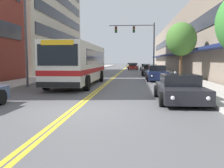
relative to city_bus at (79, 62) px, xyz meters
name	(u,v)px	position (x,y,z in m)	size (l,w,h in m)	color
ground_plane	(122,71)	(1.97, 26.85, -1.75)	(240.00, 240.00, 0.00)	#565659
sidewalk_left	(85,70)	(-5.05, 26.85, -1.67)	(3.03, 106.00, 0.17)	#B2ADA5
sidewalk_right	(160,70)	(8.99, 26.85, -1.67)	(3.03, 106.00, 0.17)	#B2ADA5
centre_line	(122,71)	(1.97, 26.85, -1.75)	(0.34, 106.00, 0.01)	yellow
office_tower_left	(25,1)	(-12.80, 19.28, 9.36)	(12.08, 24.38, 22.23)	beige
storefront_row_right	(193,46)	(14.73, 26.85, 2.71)	(9.10, 68.00, 8.92)	gray
city_bus	(79,62)	(0.00, 0.00, 0.00)	(2.94, 11.06, 3.09)	silver
car_champagne_parked_left_mid	(87,70)	(-2.33, 14.81, -1.14)	(2.15, 4.86, 1.31)	beige
car_black_parked_left_far	(96,68)	(-2.30, 22.68, -1.14)	(1.99, 4.91, 1.31)	black
car_charcoal_parked_right_foreground	(180,89)	(6.41, -7.55, -1.17)	(2.13, 4.55, 1.26)	#232328
car_navy_parked_right_mid	(157,74)	(6.39, 4.35, -1.09)	(2.00, 4.28, 1.45)	#19234C
car_dark_grey_parked_right_far	(150,70)	(6.26, 12.75, -1.11)	(2.05, 4.18, 1.38)	#38383D
car_white_parked_right_end	(145,67)	(6.40, 29.35, -1.17)	(1.98, 4.78, 1.25)	white
car_red_moving_lead	(133,67)	(3.92, 32.74, -1.17)	(2.03, 4.42, 1.23)	maroon
car_silver_moving_second	(134,66)	(4.13, 40.57, -1.11)	(2.17, 4.45, 1.36)	#B7B7BC
car_beige_moving_third	(131,65)	(3.22, 49.38, -1.16)	(2.17, 4.33, 1.25)	#BCAD89
traffic_signal_mast	(139,38)	(4.99, 18.76, 3.58)	(6.81, 0.38, 7.49)	#47474C
street_lamp_left_near	(30,24)	(-3.00, -2.15, 2.69)	(2.32, 0.28, 7.40)	#47474C
street_tree_right_mid	(181,39)	(8.46, 3.83, 2.04)	(2.72, 2.72, 5.14)	brown
fire_hydrant	(175,76)	(7.92, 3.36, -1.20)	(0.31, 0.23, 0.77)	#B7B7BC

